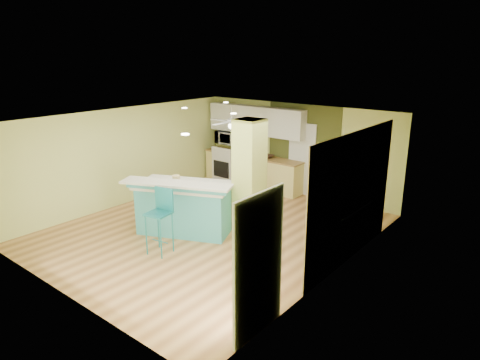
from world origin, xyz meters
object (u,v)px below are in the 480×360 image
peninsula (185,206)px  fruit_bowl (268,156)px  canister (176,179)px  bar_stool (161,210)px  side_counter (342,228)px

peninsula → fruit_bowl: size_ratio=7.26×
peninsula → canister: (-0.23, -0.02, 0.59)m
canister → fruit_bowl: bearing=91.7°
bar_stool → fruit_bowl: bar_stool is taller
fruit_bowl → canister: size_ratio=2.07×
side_counter → canister: bearing=-159.1°
side_counter → fruit_bowl: 4.21m
side_counter → fruit_bowl: (-3.46, 2.34, 0.51)m
fruit_bowl → canister: bearing=-88.3°
side_counter → bar_stool: bearing=-140.5°
side_counter → fruit_bowl: bearing=145.9°
peninsula → bar_stool: 1.11m
fruit_bowl → peninsula: bearing=-84.6°
bar_stool → canister: 1.20m
canister → bar_stool: bearing=-58.1°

